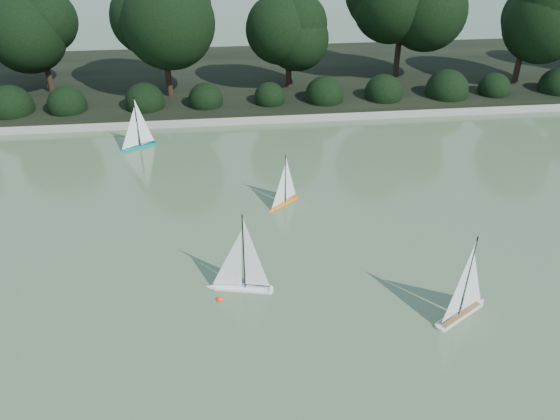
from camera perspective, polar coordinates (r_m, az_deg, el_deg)
The scene contains 10 objects.
ground at distance 9.39m, azimuth 3.63°, elevation -11.57°, with size 80.00×80.00×0.00m, color #425734.
pond_coping at distance 17.04m, azimuth -1.47°, elevation 9.49°, with size 40.00×0.35×0.18m, color gray.
far_bank at distance 20.78m, azimuth -2.50°, elevation 13.67°, with size 40.00×8.00×0.30m, color black.
tree_line at distance 18.77m, azimuth 1.68°, elevation 19.65°, with size 26.31×3.93×4.39m.
shrub_hedge at distance 17.75m, azimuth -1.76°, elevation 11.63°, with size 29.10×1.10×1.10m.
sailboat_white_a at distance 9.90m, azimuth -4.52°, elevation -7.00°, with size 1.25×0.46×1.71m.
sailboat_white_b at distance 9.87m, azimuth 18.84°, elevation -8.99°, with size 1.19×0.82×1.77m.
sailboat_orange at distance 12.40m, azimuth 0.25°, elevation 1.35°, with size 0.81×0.71×1.30m.
sailboat_teal at distance 15.68m, azimuth -14.87°, elevation 7.05°, with size 1.06×0.67×1.54m.
race_buoy at distance 9.86m, azimuth -6.31°, elevation -9.30°, with size 0.13×0.13×0.13m, color #FF3F0D.
Camera 1 is at (-1.36, -6.79, 6.35)m, focal length 35.00 mm.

